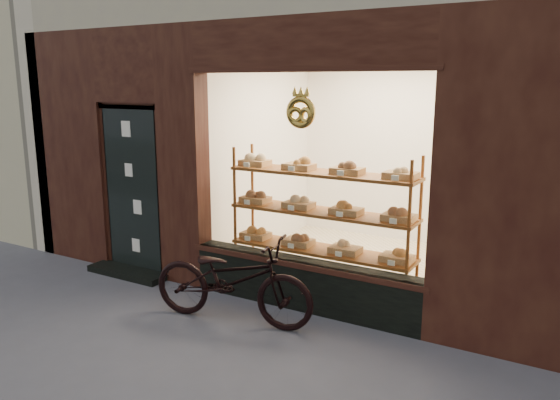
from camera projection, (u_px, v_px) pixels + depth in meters
The scene contains 3 objects.
ground at pixel (135, 386), 4.48m from camera, with size 90.00×90.00×0.00m, color #4B4D57.
display_shelf at pixel (322, 224), 6.23m from camera, with size 2.20×0.45×1.70m.
bicycle at pixel (232, 280), 5.61m from camera, with size 0.61×1.76×0.92m, color black.
Camera 1 is at (3.08, -2.90, 2.45)m, focal length 35.00 mm.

